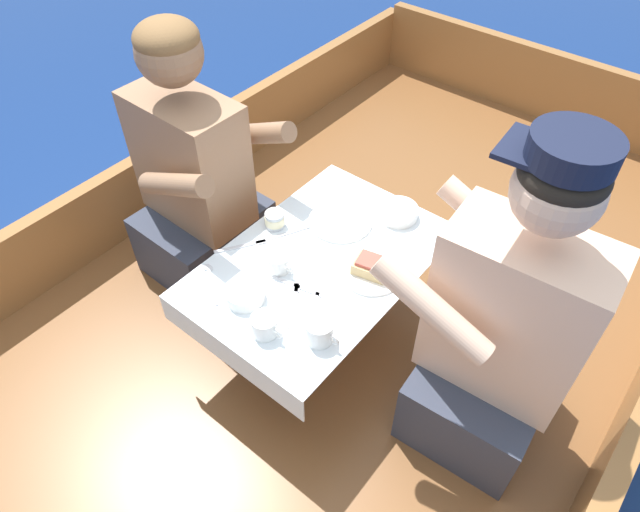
{
  "coord_description": "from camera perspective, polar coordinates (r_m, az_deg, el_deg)",
  "views": [
    {
      "loc": [
        0.78,
        -0.98,
        1.95
      ],
      "look_at": [
        0.0,
        -0.02,
        0.67
      ],
      "focal_mm": 32.0,
      "sensor_mm": 36.0,
      "label": 1
    }
  ],
  "objects": [
    {
      "name": "ground_plane",
      "position": [
        2.32,
        0.29,
        -11.38
      ],
      "size": [
        60.0,
        60.0,
        0.0
      ],
      "primitive_type": "plane",
      "color": "navy"
    },
    {
      "name": "boat_deck",
      "position": [
        2.21,
        0.3,
        -9.49
      ],
      "size": [
        2.02,
        3.77,
        0.27
      ],
      "primitive_type": "cube",
      "color": "brown",
      "rests_on": "ground_plane"
    },
    {
      "name": "gunwale_port",
      "position": [
        2.53,
        -17.38,
        6.37
      ],
      "size": [
        0.06,
        3.77,
        0.31
      ],
      "primitive_type": "cube",
      "color": "#936033",
      "rests_on": "boat_deck"
    },
    {
      "name": "gunwale_starboard",
      "position": [
        1.83,
        26.67,
        -19.34
      ],
      "size": [
        0.06,
        3.77,
        0.31
      ],
      "primitive_type": "cube",
      "color": "#936033",
      "rests_on": "boat_deck"
    },
    {
      "name": "bow_coaming",
      "position": [
        3.31,
        21.74,
        15.62
      ],
      "size": [
        1.9,
        0.06,
        0.36
      ],
      "primitive_type": "cube",
      "color": "#936033",
      "rests_on": "boat_deck"
    },
    {
      "name": "cockpit_table",
      "position": [
        1.83,
        -0.0,
        -1.34
      ],
      "size": [
        0.56,
        0.83,
        0.38
      ],
      "color": "#B2B2B7",
      "rests_on": "boat_deck"
    },
    {
      "name": "person_port",
      "position": [
        2.11,
        -12.33,
        7.26
      ],
      "size": [
        0.53,
        0.45,
        0.99
      ],
      "rotation": [
        0.0,
        0.0,
        -0.02
      ],
      "color": "#333847",
      "rests_on": "boat_deck"
    },
    {
      "name": "person_starboard",
      "position": [
        1.64,
        17.65,
        -7.39
      ],
      "size": [
        0.54,
        0.47,
        1.06
      ],
      "rotation": [
        0.0,
        0.0,
        3.21
      ],
      "color": "#333847",
      "rests_on": "boat_deck"
    },
    {
      "name": "plate_sandwich",
      "position": [
        1.76,
        5.16,
        -1.61
      ],
      "size": [
        0.19,
        0.19,
        0.01
      ],
      "color": "white",
      "rests_on": "cockpit_table"
    },
    {
      "name": "plate_bread",
      "position": [
        1.92,
        2.07,
        3.52
      ],
      "size": [
        0.22,
        0.22,
        0.01
      ],
      "color": "white",
      "rests_on": "cockpit_table"
    },
    {
      "name": "sandwich",
      "position": [
        1.74,
        5.22,
        -1.01
      ],
      "size": [
        0.12,
        0.1,
        0.05
      ],
      "rotation": [
        0.0,
        0.0,
        0.22
      ],
      "color": "tan",
      "rests_on": "plate_sandwich"
    },
    {
      "name": "bowl_port_near",
      "position": [
        1.95,
        7.87,
        4.42
      ],
      "size": [
        0.13,
        0.13,
        0.04
      ],
      "color": "white",
      "rests_on": "cockpit_table"
    },
    {
      "name": "bowl_starboard_near",
      "position": [
        1.69,
        -7.52,
        -3.75
      ],
      "size": [
        0.12,
        0.12,
        0.04
      ],
      "color": "white",
      "rests_on": "cockpit_table"
    },
    {
      "name": "coffee_cup_port",
      "position": [
        1.75,
        -4.16,
        -0.68
      ],
      "size": [
        0.09,
        0.07,
        0.06
      ],
      "color": "white",
      "rests_on": "cockpit_table"
    },
    {
      "name": "coffee_cup_starboard",
      "position": [
        1.57,
        -0.03,
        -7.49
      ],
      "size": [
        0.11,
        0.08,
        0.07
      ],
      "color": "white",
      "rests_on": "cockpit_table"
    },
    {
      "name": "coffee_cup_center",
      "position": [
        1.6,
        -5.53,
        -6.89
      ],
      "size": [
        0.1,
        0.08,
        0.06
      ],
      "color": "white",
      "rests_on": "cockpit_table"
    },
    {
      "name": "tin_can",
      "position": [
        1.9,
        -4.55,
        3.66
      ],
      "size": [
        0.07,
        0.07,
        0.05
      ],
      "color": "silver",
      "rests_on": "cockpit_table"
    },
    {
      "name": "utensil_fork_port",
      "position": [
        1.86,
        -7.45,
        1.08
      ],
      "size": [
        0.11,
        0.15,
        0.0
      ],
      "rotation": [
        0.0,
        0.0,
        0.99
      ],
      "color": "silver",
      "rests_on": "cockpit_table"
    },
    {
      "name": "utensil_fork_starboard",
      "position": [
        1.68,
        -2.59,
        -4.48
      ],
      "size": [
        0.11,
        0.15,
        0.0
      ],
      "rotation": [
        0.0,
        0.0,
        2.15
      ],
      "color": "silver",
      "rests_on": "cockpit_table"
    },
    {
      "name": "utensil_knife_starboard",
      "position": [
        1.68,
        -0.42,
        -4.44
      ],
      "size": [
        0.09,
        0.16,
        0.0
      ],
      "rotation": [
        0.0,
        0.0,
        2.05
      ],
      "color": "silver",
      "rests_on": "cockpit_table"
    },
    {
      "name": "utensil_spoon_port",
      "position": [
        1.9,
        -1.76,
        2.77
      ],
      "size": [
        0.09,
        0.16,
        0.01
      ],
      "rotation": [
        0.0,
        0.0,
        1.11
      ],
      "color": "silver",
      "rests_on": "cockpit_table"
    },
    {
      "name": "utensil_knife_port",
      "position": [
        1.72,
        -2.33,
        -3.04
      ],
      "size": [
        0.17,
        0.05,
        0.0
      ],
      "rotation": [
        0.0,
        0.0,
        0.21
      ],
      "color": "silver",
      "rests_on": "cockpit_table"
    },
    {
      "name": "utensil_spoon_center",
      "position": [
        1.77,
        -10.91,
        -2.12
      ],
      "size": [
        0.15,
        0.1,
        0.01
      ],
      "rotation": [
        0.0,
        0.0,
        2.56
      ],
      "color": "silver",
      "rests_on": "cockpit_table"
    }
  ]
}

